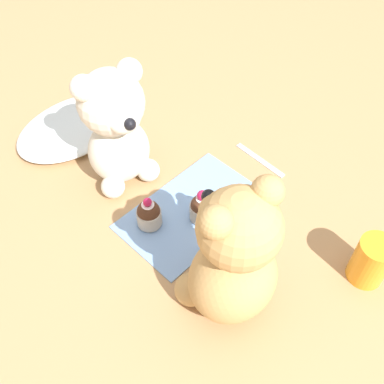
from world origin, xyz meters
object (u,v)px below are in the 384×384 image
object	(u,v)px
teddy_bear_tan	(233,260)
cupcake_near_cream_bear	(149,214)
teddy_bear_cream	(116,128)
teaspoon	(260,160)
cupcake_near_tan_bear	(202,208)
juice_glass	(371,261)

from	to	relation	value
teddy_bear_tan	cupcake_near_cream_bear	distance (m)	0.23
teddy_bear_tan	cupcake_near_cream_bear	world-z (taller)	teddy_bear_tan
teddy_bear_cream	cupcake_near_cream_bear	distance (m)	0.17
teddy_bear_cream	teaspoon	world-z (taller)	teddy_bear_cream
teddy_bear_cream	cupcake_near_tan_bear	bearing A→B (deg)	-68.95
juice_glass	cupcake_near_cream_bear	bearing A→B (deg)	118.21
teddy_bear_cream	cupcake_near_cream_bear	world-z (taller)	teddy_bear_cream
cupcake_near_tan_bear	juice_glass	bearing A→B (deg)	-69.17
teddy_bear_cream	teddy_bear_tan	xyz separation A→B (m)	(-0.06, -0.33, -0.00)
teddy_bear_cream	juice_glass	world-z (taller)	teddy_bear_cream
teaspoon	teddy_bear_cream	bearing A→B (deg)	-123.71
cupcake_near_tan_bear	juice_glass	distance (m)	0.30
teddy_bear_tan	juice_glass	world-z (taller)	teddy_bear_tan
cupcake_near_cream_bear	cupcake_near_tan_bear	size ratio (longest dim) A/B	0.95
cupcake_near_cream_bear	teaspoon	size ratio (longest dim) A/B	0.53
cupcake_near_tan_bear	teaspoon	size ratio (longest dim) A/B	0.56
cupcake_near_tan_bear	teaspoon	world-z (taller)	cupcake_near_tan_bear
cupcake_near_tan_bear	teddy_bear_cream	bearing A→B (deg)	98.96
cupcake_near_cream_bear	cupcake_near_tan_bear	distance (m)	0.10
teddy_bear_tan	cupcake_near_tan_bear	size ratio (longest dim) A/B	3.84
teddy_bear_tan	teaspoon	xyz separation A→B (m)	(0.29, 0.16, -0.12)
juice_glass	teaspoon	xyz separation A→B (m)	(0.09, 0.30, -0.04)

